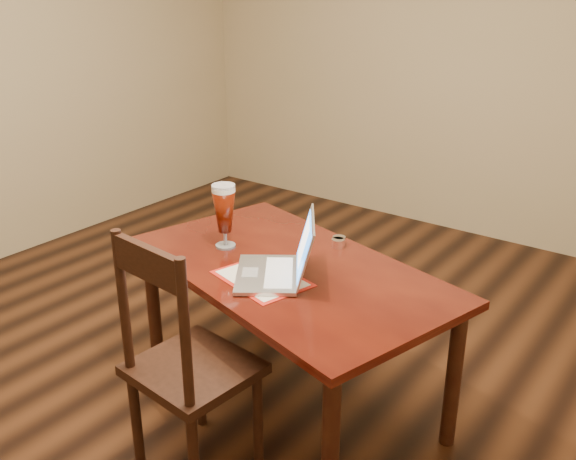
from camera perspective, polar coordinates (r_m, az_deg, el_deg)
The scene contains 4 objects.
ground at distance 3.27m, azimuth -4.53°, elevation -12.87°, with size 5.00×5.00×0.00m, color black.
room_shell at distance 2.68m, azimuth -5.71°, elevation 19.71°, with size 4.51×5.01×2.71m.
dining_table at distance 2.80m, azimuth -0.20°, elevation -4.42°, with size 1.62×1.18×0.98m.
dining_chair at distance 2.51m, azimuth -9.06°, elevation -11.79°, with size 0.47×0.45×1.03m.
Camera 1 is at (1.79, -2.00, 1.87)m, focal length 40.00 mm.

